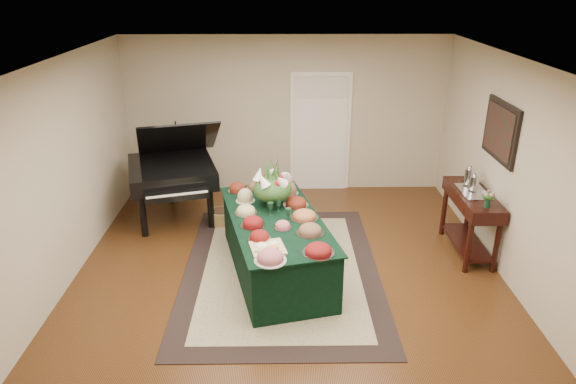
{
  "coord_description": "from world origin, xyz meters",
  "views": [
    {
      "loc": [
        -0.08,
        -5.68,
        3.58
      ],
      "look_at": [
        0.0,
        0.3,
        1.05
      ],
      "focal_mm": 32.0,
      "sensor_mm": 36.0,
      "label": 1
    }
  ],
  "objects_px": {
    "buffet_table": "(276,245)",
    "mahogany_sideboard": "(472,207)",
    "grand_piano": "(173,171)",
    "floral_centerpiece": "(272,184)"
  },
  "relations": [
    {
      "from": "buffet_table",
      "to": "mahogany_sideboard",
      "type": "height_order",
      "value": "mahogany_sideboard"
    },
    {
      "from": "buffet_table",
      "to": "grand_piano",
      "type": "distance_m",
      "value": 2.35
    },
    {
      "from": "floral_centerpiece",
      "to": "grand_piano",
      "type": "bearing_deg",
      "value": 140.5
    },
    {
      "from": "buffet_table",
      "to": "floral_centerpiece",
      "type": "relative_size",
      "value": 4.73
    },
    {
      "from": "buffet_table",
      "to": "floral_centerpiece",
      "type": "bearing_deg",
      "value": 96.25
    },
    {
      "from": "grand_piano",
      "to": "floral_centerpiece",
      "type": "bearing_deg",
      "value": -39.5
    },
    {
      "from": "mahogany_sideboard",
      "to": "floral_centerpiece",
      "type": "bearing_deg",
      "value": -177.41
    },
    {
      "from": "grand_piano",
      "to": "buffet_table",
      "type": "bearing_deg",
      "value": -45.8
    },
    {
      "from": "mahogany_sideboard",
      "to": "buffet_table",
      "type": "bearing_deg",
      "value": -169.69
    },
    {
      "from": "buffet_table",
      "to": "mahogany_sideboard",
      "type": "distance_m",
      "value": 2.72
    }
  ]
}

